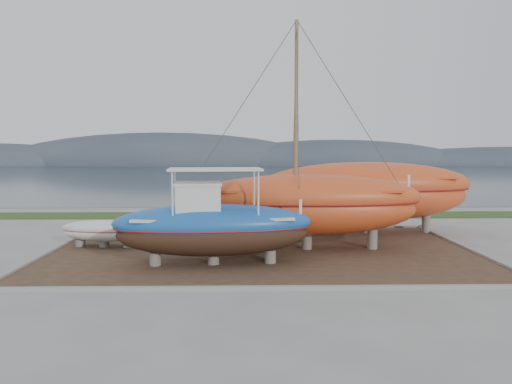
{
  "coord_description": "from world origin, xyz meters",
  "views": [
    {
      "loc": [
        -0.67,
        -17.49,
        4.48
      ],
      "look_at": [
        -0.26,
        4.0,
        2.6
      ],
      "focal_mm": 35.0,
      "sensor_mm": 36.0,
      "label": 1
    }
  ],
  "objects_px": {
    "blue_caique": "(213,217)",
    "orange_bare_hull": "(367,199)",
    "white_dinghy": "(104,234)",
    "orange_sailboat": "(308,137)"
  },
  "relations": [
    {
      "from": "blue_caique",
      "to": "orange_bare_hull",
      "type": "xyz_separation_m",
      "value": [
        7.58,
        6.98,
        -0.03
      ]
    },
    {
      "from": "white_dinghy",
      "to": "orange_sailboat",
      "type": "distance_m",
      "value": 10.1
    },
    {
      "from": "blue_caique",
      "to": "orange_sailboat",
      "type": "xyz_separation_m",
      "value": [
        3.93,
        2.79,
        3.09
      ]
    },
    {
      "from": "white_dinghy",
      "to": "orange_sailboat",
      "type": "height_order",
      "value": "orange_sailboat"
    },
    {
      "from": "blue_caique",
      "to": "orange_bare_hull",
      "type": "relative_size",
      "value": 0.69
    },
    {
      "from": "white_dinghy",
      "to": "orange_sailboat",
      "type": "relative_size",
      "value": 0.39
    },
    {
      "from": "white_dinghy",
      "to": "orange_bare_hull",
      "type": "bearing_deg",
      "value": 21.92
    },
    {
      "from": "white_dinghy",
      "to": "orange_bare_hull",
      "type": "xyz_separation_m",
      "value": [
        12.74,
        3.48,
        1.23
      ]
    },
    {
      "from": "orange_sailboat",
      "to": "blue_caique",
      "type": "bearing_deg",
      "value": -145.02
    },
    {
      "from": "white_dinghy",
      "to": "orange_bare_hull",
      "type": "relative_size",
      "value": 0.35
    }
  ]
}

